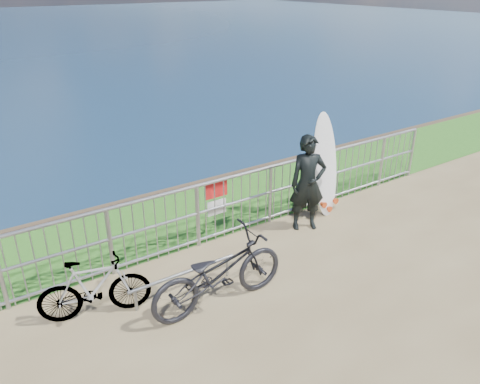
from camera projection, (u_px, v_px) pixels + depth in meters
grass_strip at (194, 212)px, 9.03m from camera, size 120.00×120.00×0.00m
railing at (224, 207)px, 7.98m from camera, size 10.06×0.10×1.13m
surfer at (308, 183)px, 8.17m from camera, size 0.75×0.64×1.74m
surfboard at (325, 169)px, 8.69m from camera, size 0.57×0.52×1.96m
bicycle_near at (219, 272)px, 6.30m from camera, size 2.01×0.72×1.05m
bicycle_far at (94, 288)px, 6.13m from camera, size 1.52×0.81×0.88m
bike_rack at (184, 275)px, 6.65m from camera, size 1.67×0.05×0.35m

